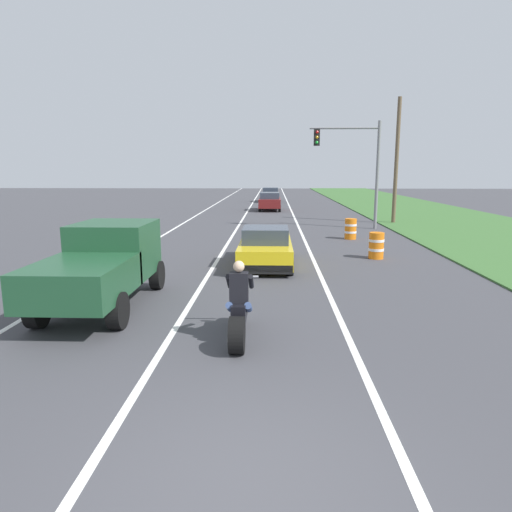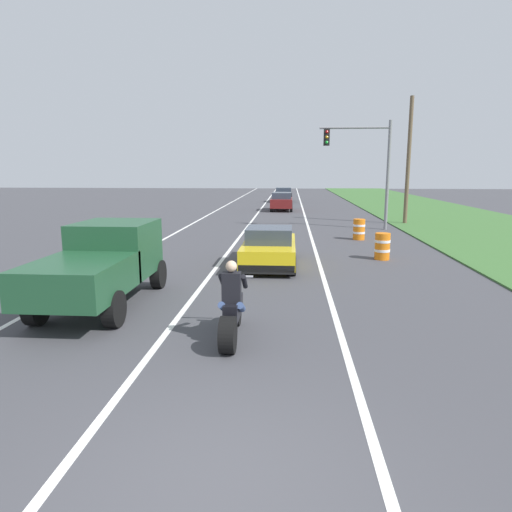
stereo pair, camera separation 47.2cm
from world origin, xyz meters
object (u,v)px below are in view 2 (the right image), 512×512
at_px(construction_barrel_mid, 359,229).
at_px(motorcycle_with_rider, 232,312).
at_px(sports_car_yellow, 269,248).
at_px(distant_car_far_ahead, 282,201).
at_px(distant_car_further_ahead, 284,194).
at_px(pickup_truck_left_lane_dark_green, 103,261).
at_px(construction_barrel_nearest, 382,246).
at_px(traffic_light_mast_near, 367,158).

bearing_deg(construction_barrel_mid, motorcycle_with_rider, -107.84).
xyz_separation_m(sports_car_yellow, distant_car_far_ahead, (-0.01, 22.37, 0.14)).
height_order(motorcycle_with_rider, distant_car_further_ahead, motorcycle_with_rider).
bearing_deg(pickup_truck_left_lane_dark_green, motorcycle_with_rider, -32.84).
bearing_deg(distant_car_far_ahead, construction_barrel_nearest, -78.67).
bearing_deg(distant_car_far_ahead, motorcycle_with_rider, -90.74).
bearing_deg(sports_car_yellow, construction_barrel_nearest, 18.68).
xyz_separation_m(motorcycle_with_rider, traffic_light_mast_near, (5.34, 17.83, 3.36)).
bearing_deg(construction_barrel_nearest, distant_car_further_ahead, 97.62).
relative_size(traffic_light_mast_near, distant_car_further_ahead, 1.50).
relative_size(sports_car_yellow, construction_barrel_nearest, 4.30).
relative_size(sports_car_yellow, construction_barrel_mid, 4.30).
relative_size(pickup_truck_left_lane_dark_green, traffic_light_mast_near, 0.80).
xyz_separation_m(traffic_light_mast_near, construction_barrel_nearest, (-0.75, -9.04, -3.45)).
bearing_deg(traffic_light_mast_near, pickup_truck_left_lane_dark_green, -119.56).
bearing_deg(motorcycle_with_rider, construction_barrel_mid, 72.16).
distance_m(pickup_truck_left_lane_dark_green, distant_car_further_ahead, 38.17).
xyz_separation_m(motorcycle_with_rider, pickup_truck_left_lane_dark_green, (-3.49, 2.26, 0.51)).
bearing_deg(pickup_truck_left_lane_dark_green, distant_car_further_ahead, 84.18).
distance_m(traffic_light_mast_near, construction_barrel_nearest, 9.71).
relative_size(motorcycle_with_rider, pickup_truck_left_lane_dark_green, 0.46).
bearing_deg(sports_car_yellow, pickup_truck_left_lane_dark_green, -127.28).
distance_m(motorcycle_with_rider, construction_barrel_nearest, 9.91).
relative_size(sports_car_yellow, distant_car_far_ahead, 1.08).
bearing_deg(traffic_light_mast_near, distant_car_further_ahead, 102.48).
bearing_deg(distant_car_further_ahead, traffic_light_mast_near, -77.52).
height_order(sports_car_yellow, pickup_truck_left_lane_dark_green, pickup_truck_left_lane_dark_green).
distance_m(traffic_light_mast_near, construction_barrel_mid, 5.39).
bearing_deg(motorcycle_with_rider, construction_barrel_nearest, 62.43).
height_order(sports_car_yellow, distant_car_far_ahead, distant_car_far_ahead).
xyz_separation_m(pickup_truck_left_lane_dark_green, construction_barrel_mid, (7.93, 11.52, -0.60)).
bearing_deg(motorcycle_with_rider, sports_car_yellow, 86.92).
height_order(construction_barrel_mid, distant_car_further_ahead, distant_car_further_ahead).
height_order(pickup_truck_left_lane_dark_green, distant_car_far_ahead, pickup_truck_left_lane_dark_green).
height_order(construction_barrel_nearest, distant_car_further_ahead, distant_car_further_ahead).
height_order(construction_barrel_nearest, construction_barrel_mid, same).
xyz_separation_m(motorcycle_with_rider, distant_car_far_ahead, (0.39, 29.73, 0.18)).
bearing_deg(pickup_truck_left_lane_dark_green, sports_car_yellow, 52.72).
bearing_deg(sports_car_yellow, traffic_light_mast_near, 64.72).
distance_m(distant_car_far_ahead, distant_car_further_ahead, 10.49).
height_order(traffic_light_mast_near, construction_barrel_nearest, traffic_light_mast_near).
bearing_deg(construction_barrel_nearest, traffic_light_mast_near, 85.26).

